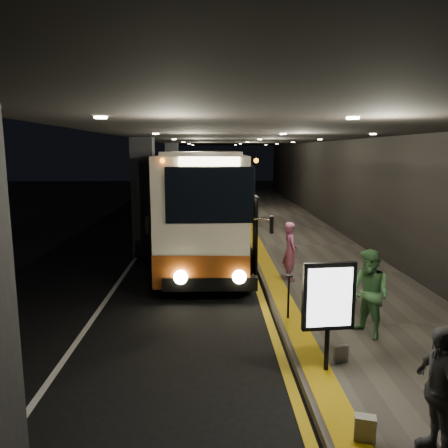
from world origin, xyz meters
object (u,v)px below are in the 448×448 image
object	(u,v)px
bag_plain	(365,428)
info_sign	(329,299)
passenger_boarding	(290,251)
passenger_waiting_green	(370,294)
coach_second	(213,184)
passenger_waiting_grey	(439,391)
bag_polka	(341,354)
coach_main	(210,206)
stanchion_post	(288,297)

from	to	relation	value
bag_plain	info_sign	size ratio (longest dim) A/B	0.18
passenger_boarding	passenger_waiting_green	xyz separation A→B (m)	(0.90, -4.04, 0.04)
bag_plain	info_sign	distance (m)	2.18
coach_second	passenger_waiting_grey	size ratio (longest dim) A/B	7.13
passenger_boarding	passenger_waiting_grey	size ratio (longest dim) A/B	1.03
passenger_waiting_grey	bag_polka	bearing A→B (deg)	-170.78
bag_plain	passenger_boarding	bearing A→B (deg)	87.68
passenger_waiting_green	info_sign	bearing A→B (deg)	-69.46
coach_main	bag_polka	world-z (taller)	coach_main
passenger_boarding	bag_plain	distance (m)	7.33
coach_main	passenger_boarding	distance (m)	4.95
passenger_waiting_green	coach_main	bearing A→B (deg)	173.14
coach_main	bag_plain	bearing A→B (deg)	-77.72
passenger_waiting_grey	bag_polka	size ratio (longest dim) A/B	5.43
passenger_boarding	coach_second	bearing A→B (deg)	0.53
passenger_boarding	bag_polka	distance (m)	5.18
stanchion_post	passenger_boarding	bearing A→B (deg)	79.31
coach_second	bag_polka	world-z (taller)	coach_second
coach_second	passenger_boarding	world-z (taller)	coach_second
passenger_waiting_green	bag_polka	bearing A→B (deg)	-66.98
passenger_waiting_grey	info_sign	bearing A→B (deg)	-160.76
bag_plain	info_sign	world-z (taller)	info_sign
passenger_waiting_green	info_sign	world-z (taller)	info_sign
stanchion_post	bag_polka	bearing A→B (deg)	-74.18
passenger_boarding	bag_plain	xyz separation A→B (m)	(-0.30, -7.29, -0.70)
passenger_waiting_green	info_sign	distance (m)	1.90
coach_second	stanchion_post	distance (m)	19.18
info_sign	stanchion_post	distance (m)	2.54
coach_main	info_sign	bearing A→B (deg)	-76.00
info_sign	passenger_waiting_green	bearing A→B (deg)	43.35
coach_main	bag_polka	size ratio (longest dim) A/B	39.36
passenger_waiting_grey	bag_plain	bearing A→B (deg)	-110.05
passenger_waiting_green	passenger_waiting_grey	distance (m)	3.54
passenger_boarding	stanchion_post	size ratio (longest dim) A/B	1.72
passenger_boarding	bag_plain	bearing A→B (deg)	170.25
info_sign	passenger_waiting_grey	bearing A→B (deg)	-74.05
passenger_boarding	stanchion_post	xyz separation A→B (m)	(-0.57, -3.04, -0.36)
coach_second	info_sign	xyz separation A→B (m)	(1.92, -21.46, -0.35)
passenger_waiting_green	info_sign	xyz separation A→B (m)	(-1.22, -1.40, 0.40)
passenger_waiting_grey	info_sign	size ratio (longest dim) A/B	0.87
coach_main	passenger_waiting_green	distance (m)	8.96
bag_polka	passenger_waiting_green	bearing A→B (deg)	51.24
bag_polka	stanchion_post	xyz separation A→B (m)	(-0.59, 2.09, 0.35)
coach_main	passenger_waiting_green	bearing A→B (deg)	-66.44
bag_plain	bag_polka	bearing A→B (deg)	81.69
info_sign	stanchion_post	size ratio (longest dim) A/B	1.91
coach_second	passenger_waiting_grey	xyz separation A→B (m)	(2.75, -23.58, -0.81)
passenger_waiting_grey	info_sign	world-z (taller)	info_sign
bag_polka	info_sign	world-z (taller)	info_sign
passenger_waiting_grey	passenger_waiting_green	bearing A→B (deg)	171.45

